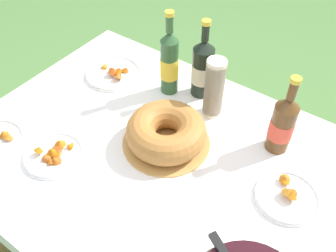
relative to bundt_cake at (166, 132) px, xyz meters
The scene contains 10 objects.
garden_table 0.15m from the bundt_cake, 60.30° to the right, with size 1.41×0.99×0.76m.
tablecloth 0.10m from the bundt_cake, 60.30° to the right, with size 1.42×1.00×0.10m.
bundt_cake is the anchor object (origin of this frame).
cup_stack 0.24m from the bundt_cake, 77.78° to the left, with size 0.07×0.07×0.24m.
cider_bottle_green 0.30m from the bundt_cake, 123.41° to the left, with size 0.07×0.07×0.35m.
cider_bottle_amber 0.39m from the bundt_cake, 33.12° to the left, with size 0.08×0.08×0.30m.
juice_bottle_red 0.32m from the bundt_cake, 98.97° to the left, with size 0.08×0.08×0.32m.
snack_plate_near 0.45m from the bundt_cake, 155.71° to the left, with size 0.24×0.24×0.06m.
snack_plate_left 0.39m from the bundt_cake, 134.81° to the right, with size 0.20×0.20×0.05m.
snack_plate_far 0.44m from the bundt_cake, ahead, with size 0.20×0.20×0.06m.
Camera 1 is at (0.48, -0.65, 1.74)m, focal length 40.00 mm.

